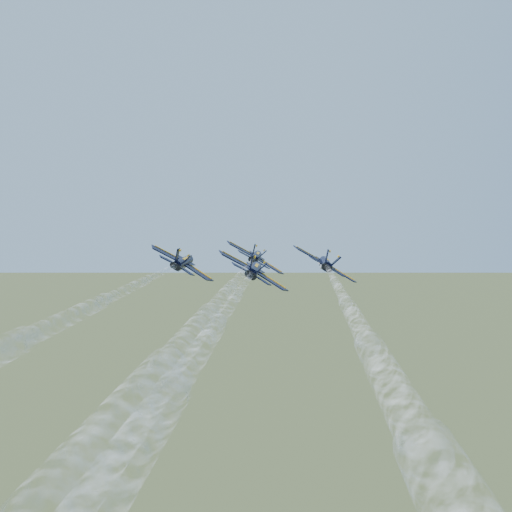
{
  "coord_description": "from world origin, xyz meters",
  "views": [
    {
      "loc": [
        1.1,
        -106.02,
        116.36
      ],
      "look_at": [
        -2.68,
        4.09,
        106.35
      ],
      "focal_mm": 45.0,
      "sensor_mm": 36.0,
      "label": 1
    }
  ],
  "objects_px": {
    "jet_left": "(183,262)",
    "jet_right": "(325,263)",
    "jet_lead": "(256,257)",
    "jet_slot": "(254,270)"
  },
  "relations": [
    {
      "from": "jet_slot",
      "to": "jet_right",
      "type": "bearing_deg",
      "value": 42.95
    },
    {
      "from": "jet_lead",
      "to": "jet_right",
      "type": "bearing_deg",
      "value": -41.76
    },
    {
      "from": "jet_right",
      "to": "jet_lead",
      "type": "bearing_deg",
      "value": 138.24
    },
    {
      "from": "jet_lead",
      "to": "jet_slot",
      "type": "xyz_separation_m",
      "value": [
        0.5,
        -21.69,
        0.0
      ]
    },
    {
      "from": "jet_lead",
      "to": "jet_slot",
      "type": "relative_size",
      "value": 1.0
    },
    {
      "from": "jet_slot",
      "to": "jet_lead",
      "type": "bearing_deg",
      "value": 93.1
    },
    {
      "from": "jet_right",
      "to": "jet_slot",
      "type": "bearing_deg",
      "value": -137.05
    },
    {
      "from": "jet_lead",
      "to": "jet_right",
      "type": "distance_m",
      "value": 16.73
    },
    {
      "from": "jet_left",
      "to": "jet_right",
      "type": "distance_m",
      "value": 24.26
    },
    {
      "from": "jet_right",
      "to": "jet_slot",
      "type": "height_order",
      "value": "same"
    }
  ]
}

